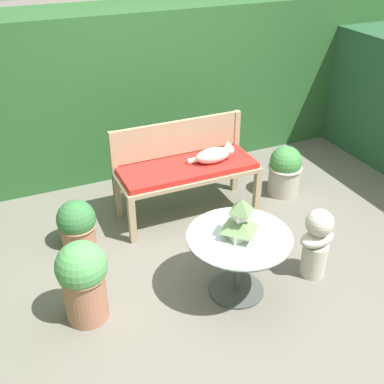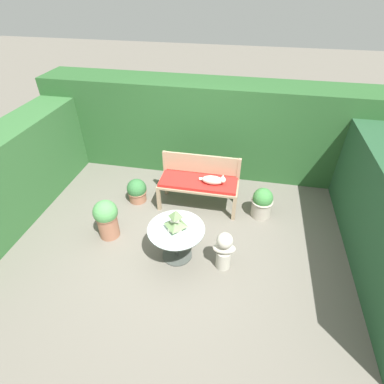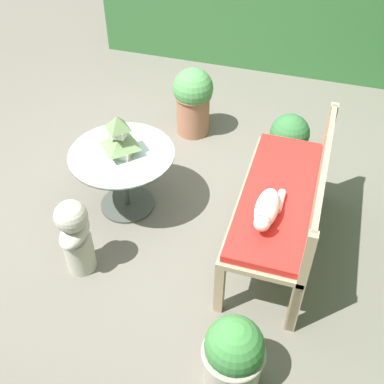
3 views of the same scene
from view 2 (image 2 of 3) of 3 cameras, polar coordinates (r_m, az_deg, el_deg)
name	(u,v)px [view 2 (image 2 of 3)]	position (r m, az deg, el deg)	size (l,w,h in m)	color
ground	(180,241)	(4.75, -2.26, -9.30)	(30.00, 30.00, 0.00)	#666056
foliage_hedge_back	(205,126)	(6.12, 2.57, 12.36)	(6.40, 0.85, 1.77)	#285628
foliage_hedge_left	(9,178)	(5.65, -31.52, 2.35)	(0.70, 3.50, 1.44)	#336633
garden_bench	(198,184)	(5.10, 1.23, 1.51)	(1.36, 0.53, 0.54)	tan
bench_backrest	(201,167)	(5.20, 1.74, 4.72)	(1.36, 0.06, 0.90)	tan
cat	(213,180)	(4.95, 4.09, 2.30)	(0.45, 0.17, 0.19)	silver
patio_table	(176,234)	(4.25, -3.00, -8.08)	(0.80, 0.80, 0.54)	#424742
pagoda_birdhouse	(176,221)	(4.07, -3.11, -5.60)	(0.25, 0.25, 0.32)	beige
garden_bust	(224,250)	(4.20, 6.12, -10.93)	(0.33, 0.23, 0.62)	#B7B2A3
potted_plant_table_near	(262,203)	(5.16, 13.20, -1.96)	(0.36, 0.36, 0.54)	#ADA393
potted_plant_bench_right	(137,191)	(5.47, -10.44, 0.24)	(0.35, 0.35, 0.44)	#9E664C
potted_plant_patio_mid	(107,218)	(4.78, -15.96, -4.74)	(0.37, 0.37, 0.66)	#9E664C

